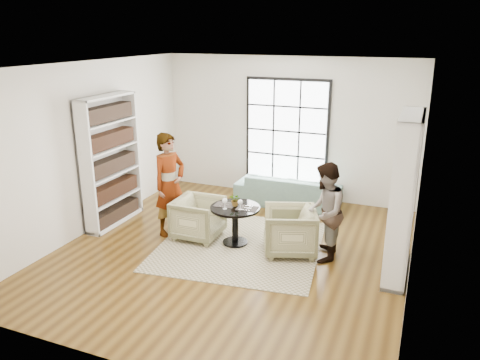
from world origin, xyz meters
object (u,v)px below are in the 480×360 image
at_px(armchair_left, 199,218).
at_px(flower_centerpiece, 236,200).
at_px(person_left, 170,184).
at_px(wine_glass_right, 240,202).
at_px(person_right, 325,212).
at_px(pedestal_table, 235,217).
at_px(wine_glass_left, 225,201).
at_px(armchair_right, 290,231).
at_px(sofa, 288,190).

bearing_deg(armchair_left, flower_centerpiece, -86.71).
bearing_deg(person_left, wine_glass_right, -75.10).
xyz_separation_m(person_left, person_right, (2.74, 0.03, -0.13)).
distance_m(pedestal_table, wine_glass_left, 0.38).
distance_m(wine_glass_left, wine_glass_right, 0.26).
xyz_separation_m(armchair_right, person_left, (-2.19, -0.03, 0.53)).
height_order(pedestal_table, person_right, person_right).
bearing_deg(wine_glass_right, wine_glass_left, -166.24).
bearing_deg(person_right, pedestal_table, -95.12).
relative_size(sofa, armchair_left, 2.68).
distance_m(armchair_left, person_right, 2.23).
height_order(sofa, wine_glass_left, wine_glass_left).
bearing_deg(person_right, sofa, -156.89).
xyz_separation_m(pedestal_table, wine_glass_left, (-0.12, -0.15, 0.32)).
bearing_deg(flower_centerpiece, person_left, -177.78).
distance_m(sofa, flower_centerpiece, 2.21).
relative_size(pedestal_table, flower_centerpiece, 3.82).
xyz_separation_m(pedestal_table, flower_centerpiece, (-0.01, 0.04, 0.29)).
height_order(armchair_left, armchair_right, armchair_right).
bearing_deg(wine_glass_left, person_right, 6.37).
height_order(sofa, flower_centerpiece, flower_centerpiece).
relative_size(armchair_left, person_right, 0.51).
distance_m(person_right, wine_glass_right, 1.37).
distance_m(sofa, wine_glass_right, 2.33).
bearing_deg(wine_glass_right, armchair_right, 8.31).
xyz_separation_m(armchair_right, person_right, (0.55, 0.00, 0.41)).
relative_size(person_left, wine_glass_left, 9.53).
relative_size(armchair_right, person_right, 0.53).
bearing_deg(pedestal_table, person_right, 1.07).
height_order(sofa, person_left, person_left).
bearing_deg(wine_glass_right, sofa, 85.94).
relative_size(pedestal_table, armchair_left, 1.05).
bearing_deg(wine_glass_left, wine_glass_right, 13.76).
xyz_separation_m(person_left, flower_centerpiece, (1.23, 0.05, -0.13)).
distance_m(pedestal_table, wine_glass_right, 0.35).
bearing_deg(person_left, armchair_left, -71.50).
bearing_deg(flower_centerpiece, wine_glass_right, -43.93).
height_order(armchair_right, wine_glass_left, wine_glass_left).
xyz_separation_m(sofa, wine_glass_left, (-0.41, -2.33, 0.50)).
height_order(person_right, flower_centerpiece, person_right).
relative_size(pedestal_table, wine_glass_left, 4.37).
height_order(armchair_right, wine_glass_right, wine_glass_right).
distance_m(pedestal_table, sofa, 2.21).
distance_m(person_left, wine_glass_right, 1.38).
bearing_deg(wine_glass_right, person_left, 176.39).
relative_size(armchair_right, flower_centerpiece, 3.82).
xyz_separation_m(armchair_right, flower_centerpiece, (-0.96, 0.01, 0.40)).
relative_size(person_right, wine_glass_left, 8.21).
height_order(sofa, armchair_left, armchair_left).
bearing_deg(wine_glass_right, person_right, 4.99).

